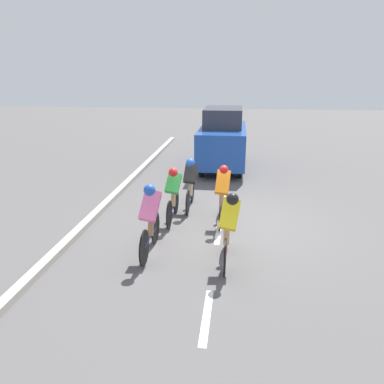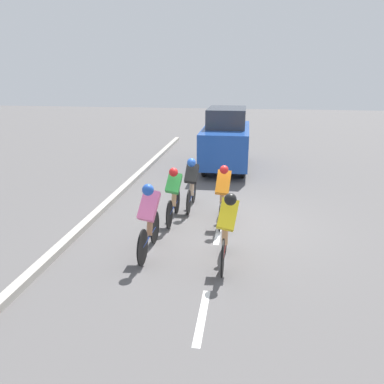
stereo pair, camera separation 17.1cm
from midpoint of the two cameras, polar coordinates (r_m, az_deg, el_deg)
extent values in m
plane|color=#565454|center=(9.32, 3.72, -4.67)|extent=(60.00, 60.00, 0.00)
cube|color=white|center=(6.03, 1.37, -18.38)|extent=(0.12, 1.40, 0.01)
cube|color=white|center=(8.81, 3.49, -6.03)|extent=(0.12, 1.40, 0.01)
cube|color=white|center=(11.80, 4.52, 0.24)|extent=(0.12, 1.40, 0.01)
cube|color=#A8A399|center=(9.50, -16.19, -4.46)|extent=(0.20, 24.12, 0.14)
cylinder|color=black|center=(8.17, -6.19, -5.39)|extent=(0.03, 0.71, 0.71)
cylinder|color=black|center=(7.29, -7.97, -8.45)|extent=(0.03, 0.71, 0.71)
cylinder|color=navy|center=(7.73, -7.03, -6.84)|extent=(0.04, 1.00, 0.04)
cylinder|color=navy|center=(7.80, -6.78, -4.90)|extent=(0.04, 0.04, 0.42)
cylinder|color=green|center=(7.73, -6.97, -6.01)|extent=(0.07, 0.07, 0.16)
cylinder|color=#9E704C|center=(7.72, -6.95, -5.39)|extent=(0.12, 0.23, 0.36)
cube|color=pink|center=(7.36, -7.04, -2.12)|extent=(0.42, 0.51, 0.65)
sphere|color=blue|center=(7.02, -7.19, 0.29)|extent=(0.22, 0.22, 0.22)
cylinder|color=black|center=(9.72, 4.13, -1.50)|extent=(0.03, 0.70, 0.70)
cylinder|color=black|center=(8.76, 3.75, -3.72)|extent=(0.03, 0.70, 0.70)
cylinder|color=red|center=(9.24, 3.95, -2.55)|extent=(0.04, 1.03, 0.04)
cylinder|color=red|center=(9.34, 4.04, -0.96)|extent=(0.04, 0.04, 0.42)
cylinder|color=green|center=(9.25, 3.98, -1.86)|extent=(0.07, 0.07, 0.16)
cylinder|color=tan|center=(9.25, 4.00, -1.34)|extent=(0.12, 0.23, 0.36)
cube|color=orange|center=(8.92, 4.17, 1.46)|extent=(0.37, 0.49, 0.61)
sphere|color=red|center=(8.61, 4.32, 3.44)|extent=(0.20, 0.20, 0.20)
cylinder|color=black|center=(9.80, -2.93, -1.37)|extent=(0.03, 0.68, 0.68)
cylinder|color=black|center=(8.88, -4.04, -3.47)|extent=(0.03, 0.68, 0.68)
cylinder|color=navy|center=(9.34, -3.46, -2.37)|extent=(0.04, 1.00, 0.04)
cylinder|color=navy|center=(9.43, -3.29, -0.81)|extent=(0.04, 0.04, 0.42)
cylinder|color=green|center=(9.35, -3.41, -1.69)|extent=(0.07, 0.07, 0.16)
cylinder|color=tan|center=(9.35, -3.40, -1.18)|extent=(0.12, 0.23, 0.36)
cube|color=green|center=(9.03, -3.41, 1.33)|extent=(0.40, 0.44, 0.56)
sphere|color=red|center=(8.73, -3.46, 3.01)|extent=(0.21, 0.21, 0.21)
cylinder|color=black|center=(7.76, 4.71, -6.67)|extent=(0.03, 0.70, 0.70)
cylinder|color=black|center=(6.91, 4.34, -9.94)|extent=(0.03, 0.70, 0.70)
cylinder|color=red|center=(7.33, 4.54, -8.21)|extent=(0.04, 0.95, 0.04)
cylinder|color=red|center=(7.39, 4.64, -6.18)|extent=(0.04, 0.04, 0.42)
cylinder|color=yellow|center=(7.33, 4.57, -7.33)|extent=(0.07, 0.07, 0.16)
cylinder|color=tan|center=(7.32, 4.60, -6.69)|extent=(0.12, 0.23, 0.36)
cube|color=yellow|center=(6.96, 5.04, -3.41)|extent=(0.41, 0.49, 0.62)
sphere|color=black|center=(6.62, 5.47, -1.07)|extent=(0.22, 0.22, 0.22)
cylinder|color=black|center=(10.63, -0.41, 0.14)|extent=(0.03, 0.66, 0.66)
cylinder|color=black|center=(9.72, -1.15, -1.59)|extent=(0.03, 0.66, 0.66)
cylinder|color=navy|center=(10.17, -0.76, -0.68)|extent=(0.04, 0.97, 0.04)
cylinder|color=navy|center=(10.27, -0.64, 0.73)|extent=(0.04, 0.04, 0.42)
cylinder|color=yellow|center=(10.19, -0.73, -0.06)|extent=(0.07, 0.07, 0.16)
cylinder|color=beige|center=(10.19, -0.71, 0.40)|extent=(0.12, 0.23, 0.36)
cube|color=black|center=(9.88, -0.71, 2.82)|extent=(0.37, 0.45, 0.56)
sphere|color=blue|center=(9.58, -0.75, 4.50)|extent=(0.23, 0.23, 0.23)
cylinder|color=black|center=(13.27, 6.92, 3.59)|extent=(0.14, 0.64, 0.64)
cylinder|color=black|center=(13.34, 1.06, 3.79)|extent=(0.14, 0.64, 0.64)
cylinder|color=black|center=(15.67, 7.00, 5.79)|extent=(0.14, 0.64, 0.64)
cylinder|color=black|center=(15.73, 2.02, 5.96)|extent=(0.14, 0.64, 0.64)
cube|color=#1E479E|center=(14.36, 4.32, 7.34)|extent=(1.70, 3.97, 1.26)
cube|color=#2D333D|center=(14.41, 4.45, 11.31)|extent=(1.39, 2.19, 0.69)
camera|label=1|loc=(0.09, -90.58, -0.19)|focal=35.00mm
camera|label=2|loc=(0.09, 89.42, 0.19)|focal=35.00mm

